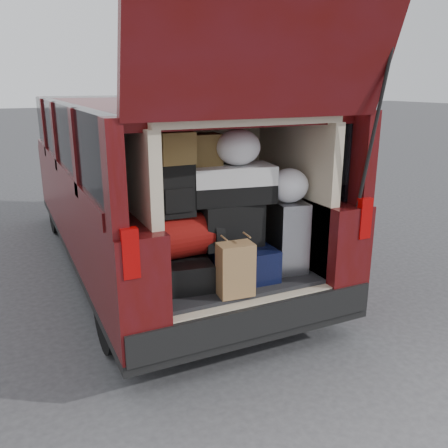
{
  "coord_description": "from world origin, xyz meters",
  "views": [
    {
      "loc": [
        -1.47,
        -2.87,
        1.96
      ],
      "look_at": [
        -0.01,
        0.2,
        0.94
      ],
      "focal_mm": 38.0,
      "sensor_mm": 36.0,
      "label": 1
    }
  ],
  "objects_px": {
    "kraft_bag": "(235,270)",
    "twotone_duffel": "(232,184)",
    "red_duffel": "(185,235)",
    "black_soft_case": "(230,224)",
    "silver_roller": "(287,235)",
    "backpack": "(175,190)",
    "black_hardshell": "(182,270)",
    "navy_hardshell": "(238,260)"
  },
  "relations": [
    {
      "from": "red_duffel",
      "to": "black_soft_case",
      "type": "xyz_separation_m",
      "value": [
        0.35,
        -0.02,
        0.05
      ]
    },
    {
      "from": "navy_hardshell",
      "to": "black_soft_case",
      "type": "relative_size",
      "value": 1.22
    },
    {
      "from": "red_duffel",
      "to": "twotone_duffel",
      "type": "distance_m",
      "value": 0.51
    },
    {
      "from": "silver_roller",
      "to": "twotone_duffel",
      "type": "relative_size",
      "value": 0.91
    },
    {
      "from": "black_soft_case",
      "to": "twotone_duffel",
      "type": "height_order",
      "value": "twotone_duffel"
    },
    {
      "from": "black_hardshell",
      "to": "kraft_bag",
      "type": "xyz_separation_m",
      "value": [
        0.26,
        -0.34,
        0.09
      ]
    },
    {
      "from": "navy_hardshell",
      "to": "kraft_bag",
      "type": "height_order",
      "value": "kraft_bag"
    },
    {
      "from": "backpack",
      "to": "twotone_duffel",
      "type": "height_order",
      "value": "backpack"
    },
    {
      "from": "navy_hardshell",
      "to": "twotone_duffel",
      "type": "relative_size",
      "value": 0.91
    },
    {
      "from": "navy_hardshell",
      "to": "red_duffel",
      "type": "xyz_separation_m",
      "value": [
        -0.4,
        0.05,
        0.24
      ]
    },
    {
      "from": "silver_roller",
      "to": "red_duffel",
      "type": "height_order",
      "value": "silver_roller"
    },
    {
      "from": "black_hardshell",
      "to": "backpack",
      "type": "bearing_deg",
      "value": -179.36
    },
    {
      "from": "silver_roller",
      "to": "black_soft_case",
      "type": "distance_m",
      "value": 0.48
    },
    {
      "from": "navy_hardshell",
      "to": "kraft_bag",
      "type": "bearing_deg",
      "value": -117.79
    },
    {
      "from": "navy_hardshell",
      "to": "backpack",
      "type": "bearing_deg",
      "value": 177.23
    },
    {
      "from": "black_hardshell",
      "to": "backpack",
      "type": "height_order",
      "value": "backpack"
    },
    {
      "from": "silver_roller",
      "to": "kraft_bag",
      "type": "distance_m",
      "value": 0.66
    },
    {
      "from": "silver_roller",
      "to": "backpack",
      "type": "distance_m",
      "value": 0.98
    },
    {
      "from": "navy_hardshell",
      "to": "red_duffel",
      "type": "distance_m",
      "value": 0.47
    },
    {
      "from": "silver_roller",
      "to": "backpack",
      "type": "xyz_separation_m",
      "value": [
        -0.88,
        0.07,
        0.42
      ]
    },
    {
      "from": "kraft_bag",
      "to": "twotone_duffel",
      "type": "bearing_deg",
      "value": 72.38
    },
    {
      "from": "red_duffel",
      "to": "black_hardshell",
      "type": "bearing_deg",
      "value": -156.42
    },
    {
      "from": "black_hardshell",
      "to": "silver_roller",
      "type": "relative_size",
      "value": 0.92
    },
    {
      "from": "kraft_bag",
      "to": "twotone_duffel",
      "type": "xyz_separation_m",
      "value": [
        0.15,
        0.36,
        0.51
      ]
    },
    {
      "from": "silver_roller",
      "to": "black_hardshell",
      "type": "bearing_deg",
      "value": -175.19
    },
    {
      "from": "silver_roller",
      "to": "kraft_bag",
      "type": "relative_size",
      "value": 1.47
    },
    {
      "from": "black_hardshell",
      "to": "silver_roller",
      "type": "height_order",
      "value": "silver_roller"
    },
    {
      "from": "black_soft_case",
      "to": "backpack",
      "type": "height_order",
      "value": "backpack"
    },
    {
      "from": "silver_roller",
      "to": "black_soft_case",
      "type": "height_order",
      "value": "black_soft_case"
    },
    {
      "from": "navy_hardshell",
      "to": "kraft_bag",
      "type": "relative_size",
      "value": 1.48
    },
    {
      "from": "black_hardshell",
      "to": "black_soft_case",
      "type": "bearing_deg",
      "value": 9.04
    },
    {
      "from": "navy_hardshell",
      "to": "black_soft_case",
      "type": "height_order",
      "value": "black_soft_case"
    },
    {
      "from": "kraft_bag",
      "to": "black_soft_case",
      "type": "bearing_deg",
      "value": 74.22
    },
    {
      "from": "navy_hardshell",
      "to": "backpack",
      "type": "height_order",
      "value": "backpack"
    },
    {
      "from": "black_hardshell",
      "to": "black_soft_case",
      "type": "xyz_separation_m",
      "value": [
        0.39,
        0.0,
        0.3
      ]
    },
    {
      "from": "red_duffel",
      "to": "backpack",
      "type": "xyz_separation_m",
      "value": [
        -0.07,
        -0.01,
        0.34
      ]
    },
    {
      "from": "silver_roller",
      "to": "kraft_bag",
      "type": "bearing_deg",
      "value": -145.4
    },
    {
      "from": "navy_hardshell",
      "to": "black_soft_case",
      "type": "bearing_deg",
      "value": 144.44
    },
    {
      "from": "navy_hardshell",
      "to": "silver_roller",
      "type": "bearing_deg",
      "value": -2.27
    },
    {
      "from": "navy_hardshell",
      "to": "black_soft_case",
      "type": "distance_m",
      "value": 0.29
    },
    {
      "from": "black_hardshell",
      "to": "black_soft_case",
      "type": "relative_size",
      "value": 1.11
    },
    {
      "from": "kraft_bag",
      "to": "backpack",
      "type": "height_order",
      "value": "backpack"
    }
  ]
}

